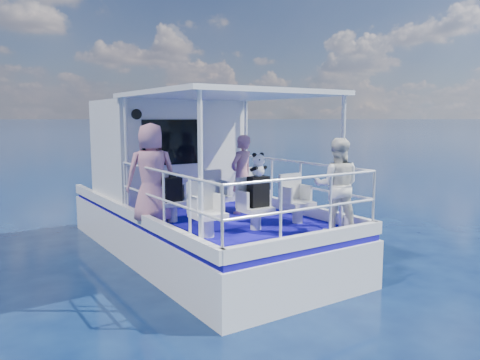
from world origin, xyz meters
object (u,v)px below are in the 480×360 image
Objects in this scene: passenger_stbd_aft at (337,186)px; backpack_center at (258,192)px; passenger_port_fwd at (151,174)px; panda at (258,165)px.

backpack_center is (-0.93, 0.86, -0.13)m from passenger_stbd_aft.
passenger_port_fwd reaches higher than backpack_center.
passenger_stbd_aft is at bearing -41.57° from panda.
backpack_center is (1.28, -1.38, -0.24)m from passenger_port_fwd.
passenger_port_fwd is at bearing 132.08° from panda.
passenger_port_fwd is 1.90m from backpack_center.
backpack_center is at bearing 146.64° from passenger_port_fwd.
backpack_center is 1.30× the size of panda.
panda is at bearing -0.59° from passenger_stbd_aft.
panda is at bearing 145.87° from passenger_port_fwd.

